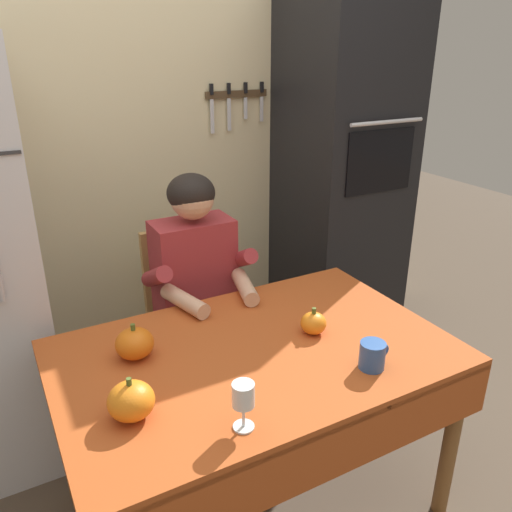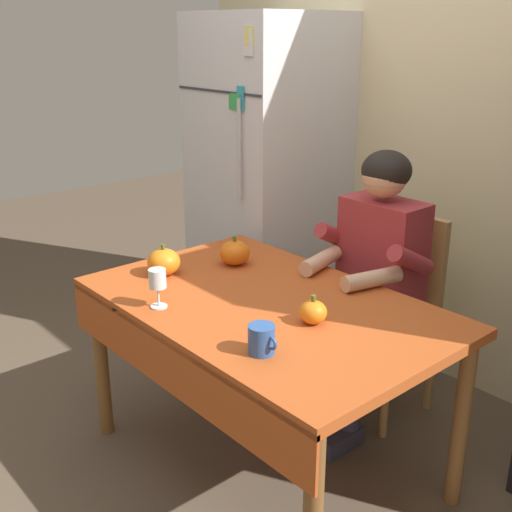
% 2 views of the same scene
% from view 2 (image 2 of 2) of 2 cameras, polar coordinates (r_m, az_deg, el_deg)
% --- Properties ---
extents(ground_plane, '(10.00, 10.00, 0.00)m').
position_cam_2_polar(ground_plane, '(2.76, -0.77, -18.80)').
color(ground_plane, brown).
rests_on(ground_plane, ground).
extents(back_wall_assembly, '(3.70, 0.13, 2.60)m').
position_cam_2_polar(back_wall_assembly, '(3.20, 18.89, 11.16)').
color(back_wall_assembly, beige).
rests_on(back_wall_assembly, ground).
extents(refrigerator, '(0.68, 0.71, 1.80)m').
position_cam_2_polar(refrigerator, '(3.60, 1.07, 6.58)').
color(refrigerator, silver).
rests_on(refrigerator, ground).
extents(dining_table, '(1.40, 0.90, 0.74)m').
position_cam_2_polar(dining_table, '(2.45, 0.53, -5.99)').
color(dining_table, brown).
rests_on(dining_table, ground).
extents(chair_behind_person, '(0.40, 0.40, 0.93)m').
position_cam_2_polar(chair_behind_person, '(3.03, 12.26, -4.25)').
color(chair_behind_person, tan).
rests_on(chair_behind_person, ground).
extents(seated_person, '(0.47, 0.55, 1.25)m').
position_cam_2_polar(seated_person, '(2.81, 10.26, -1.10)').
color(seated_person, '#38384C').
rests_on(seated_person, ground).
extents(coffee_mug, '(0.11, 0.09, 0.10)m').
position_cam_2_polar(coffee_mug, '(2.04, 0.52, -7.47)').
color(coffee_mug, '#2D569E').
rests_on(coffee_mug, dining_table).
extents(wine_glass, '(0.07, 0.07, 0.15)m').
position_cam_2_polar(wine_glass, '(2.37, -8.79, -2.21)').
color(wine_glass, white).
rests_on(wine_glass, dining_table).
extents(pumpkin_large, '(0.14, 0.14, 0.14)m').
position_cam_2_polar(pumpkin_large, '(2.69, -8.24, -0.53)').
color(pumpkin_large, orange).
rests_on(pumpkin_large, dining_table).
extents(pumpkin_medium, '(0.10, 0.10, 0.11)m').
position_cam_2_polar(pumpkin_medium, '(2.25, 5.13, -5.01)').
color(pumpkin_medium, orange).
rests_on(pumpkin_medium, dining_table).
extents(pumpkin_small, '(0.13, 0.13, 0.13)m').
position_cam_2_polar(pumpkin_small, '(2.79, -1.92, 0.30)').
color(pumpkin_small, orange).
rests_on(pumpkin_small, dining_table).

